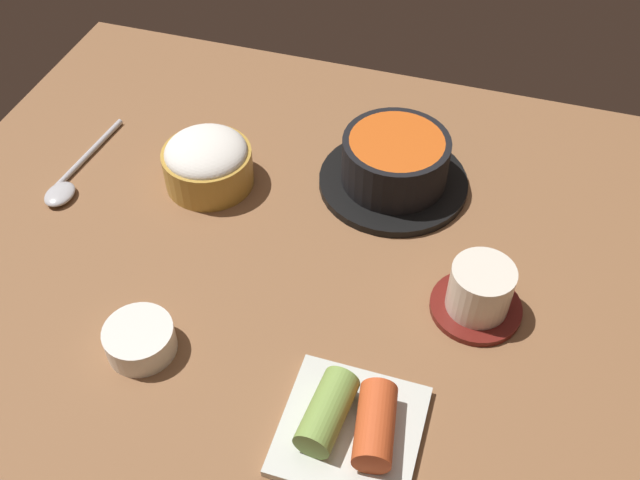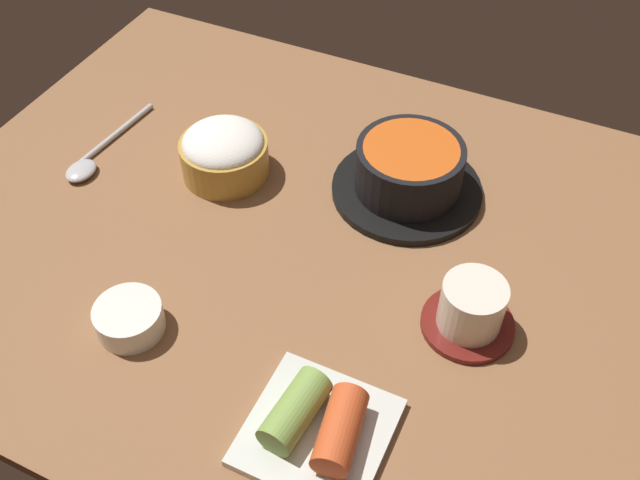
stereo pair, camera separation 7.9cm
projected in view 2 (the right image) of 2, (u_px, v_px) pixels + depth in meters
dining_table at (312, 246)px, 88.70cm from camera, size 100.00×76.00×2.00cm
stone_pot at (409, 172)px, 91.28cm from camera, size 19.50×19.50×7.45cm
rice_bowl at (224, 152)px, 93.86cm from camera, size 11.60×11.60×7.13cm
tea_cup_with_saucer at (471, 309)px, 76.97cm from camera, size 10.29×10.29×6.66cm
kimchi_plate at (317, 425)px, 69.04cm from camera, size 13.58×13.58×4.74cm
side_bowl_near at (129, 318)px, 77.78cm from camera, size 7.48×7.48×3.34cm
spoon at (92, 159)px, 97.43cm from camera, size 3.72×18.64×1.35cm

